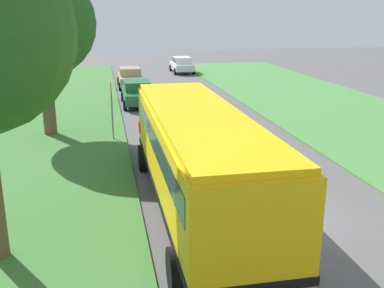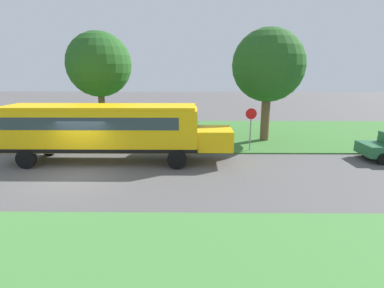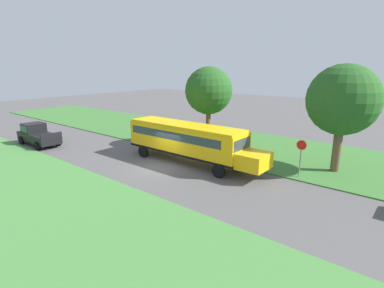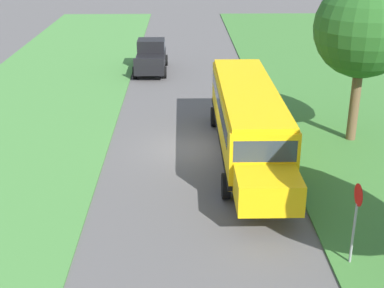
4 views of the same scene
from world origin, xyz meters
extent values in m
plane|color=#565454|center=(0.00, 0.00, 0.00)|extent=(120.00, 120.00, 0.00)
cube|color=yellow|center=(-2.36, 0.66, 1.90)|extent=(2.50, 10.50, 2.20)
cube|color=yellow|center=(-2.36, 6.86, 1.35)|extent=(2.20, 1.90, 1.10)
cube|color=yellow|center=(-2.36, 0.66, 3.08)|extent=(2.35, 10.29, 0.16)
cube|color=black|center=(-2.36, 0.66, 0.92)|extent=(2.54, 10.54, 0.20)
cube|color=#2D3842|center=(-2.36, 0.36, 2.36)|extent=(2.53, 9.24, 0.64)
cube|color=#2D3842|center=(-2.36, 5.86, 2.36)|extent=(2.25, 0.12, 0.80)
cylinder|color=red|center=(-3.79, 3.55, 2.05)|extent=(0.03, 0.44, 0.44)
cylinder|color=black|center=(-3.61, 4.86, 0.50)|extent=(0.30, 1.00, 1.00)
cylinder|color=black|center=(-1.11, 4.86, 0.50)|extent=(0.30, 1.00, 1.00)
cylinder|color=black|center=(-3.61, -3.01, 0.50)|extent=(0.30, 1.00, 1.00)
cylinder|color=black|center=(-1.11, -3.01, 0.50)|extent=(0.30, 1.00, 1.00)
cube|color=#236038|center=(-2.80, 17.51, 0.64)|extent=(1.80, 4.40, 0.64)
cube|color=#236038|center=(-2.80, 17.66, 1.26)|extent=(1.60, 2.20, 0.60)
cube|color=#2D3842|center=(-2.80, 17.66, 1.28)|extent=(1.62, 2.02, 0.45)
cylinder|color=black|center=(-1.90, 16.02, 0.32)|extent=(0.22, 0.64, 0.64)
cylinder|color=black|center=(-3.70, 16.02, 0.32)|extent=(0.22, 0.64, 0.64)
cylinder|color=black|center=(-1.90, 19.01, 0.32)|extent=(0.22, 0.64, 0.64)
cylinder|color=black|center=(-3.70, 19.01, 0.32)|extent=(0.22, 0.64, 0.64)
cube|color=tan|center=(-2.80, 24.83, 0.64)|extent=(1.80, 4.40, 0.64)
cube|color=tan|center=(-2.80, 24.98, 1.26)|extent=(1.60, 2.20, 0.60)
cube|color=#2D3842|center=(-2.80, 24.98, 1.28)|extent=(1.62, 2.02, 0.45)
cylinder|color=black|center=(-1.90, 23.34, 0.32)|extent=(0.22, 0.64, 0.64)
cylinder|color=black|center=(-3.70, 23.34, 0.32)|extent=(0.22, 0.64, 0.64)
cylinder|color=black|center=(-1.90, 26.33, 0.32)|extent=(0.22, 0.64, 0.64)
cylinder|color=black|center=(-3.70, 26.33, 0.32)|extent=(0.22, 0.64, 0.64)
cube|color=silver|center=(2.80, 32.97, 0.64)|extent=(1.80, 4.40, 0.64)
cube|color=silver|center=(2.80, 32.82, 1.26)|extent=(1.60, 2.20, 0.60)
cube|color=#2D3842|center=(2.80, 32.82, 1.28)|extent=(1.62, 2.02, 0.45)
cylinder|color=black|center=(1.90, 34.47, 0.32)|extent=(0.22, 0.64, 0.64)
cylinder|color=black|center=(3.70, 34.47, 0.32)|extent=(0.22, 0.64, 0.64)
cylinder|color=black|center=(1.90, 31.48, 0.32)|extent=(0.22, 0.64, 0.64)
cylinder|color=black|center=(3.70, 31.48, 0.32)|extent=(0.22, 0.64, 0.64)
sphere|color=#23561E|center=(-7.12, -0.09, 5.42)|extent=(2.50, 2.50, 2.50)
cylinder|color=brown|center=(-7.59, 10.83, 1.74)|extent=(0.62, 0.62, 3.47)
sphere|color=#23561E|center=(-7.59, 10.83, 5.35)|extent=(5.01, 5.01, 5.01)
sphere|color=#23561E|center=(-8.32, 10.25, 5.91)|extent=(3.01, 3.01, 3.01)
cylinder|color=gray|center=(-4.60, 9.25, 1.05)|extent=(0.08, 0.08, 2.10)
cylinder|color=red|center=(-4.60, 9.25, 2.40)|extent=(0.03, 0.68, 0.68)
camera|label=1|loc=(-4.90, -11.41, 5.82)|focal=42.00mm
camera|label=2|loc=(13.75, 5.82, 4.98)|focal=28.00mm
camera|label=3|loc=(15.46, 15.96, 7.62)|focal=28.00mm
camera|label=4|loc=(0.55, 22.99, 9.73)|focal=50.00mm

